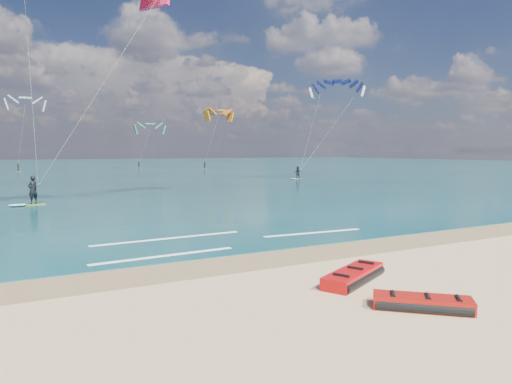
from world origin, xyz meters
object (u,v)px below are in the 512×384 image
Objects in this scene: kitesurfer_far at (319,123)px; packed_kite_left at (353,282)px; packed_kite_mid at (422,309)px; kitesurfer_main at (64,65)px.

packed_kite_left is at bearing -120.41° from kitesurfer_far.
kitesurfer_main reaches higher than packed_kite_mid.
packed_kite_left is 2.58m from packed_kite_mid.
packed_kite_mid is 49.80m from kitesurfer_far.
packed_kite_left is 0.16× the size of kitesurfer_main.
kitesurfer_main is 1.27× the size of kitesurfer_far.
kitesurfer_main is at bearing 144.66° from packed_kite_mid.
packed_kite_mid is at bearing -117.54° from packed_kite_left.
kitesurfer_main reaches higher than kitesurfer_far.
packed_kite_mid is (-0.05, -2.58, 0.00)m from packed_kite_left.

